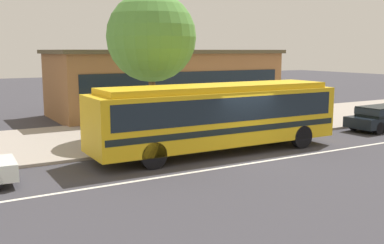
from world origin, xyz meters
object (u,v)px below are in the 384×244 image
object	(u,v)px
transit_bus	(218,113)
bus_stop_sign	(260,104)
street_tree_near_stop	(151,37)
pedestrian_waiting_near_sign	(100,123)
sedan_far_ahead	(383,116)

from	to	relation	value
transit_bus	bus_stop_sign	distance (m)	4.09
street_tree_near_stop	pedestrian_waiting_near_sign	bearing A→B (deg)	-157.61
sedan_far_ahead	pedestrian_waiting_near_sign	xyz separation A→B (m)	(-14.78, 2.79, 0.43)
sedan_far_ahead	pedestrian_waiting_near_sign	size ratio (longest dim) A/B	2.62
street_tree_near_stop	transit_bus	bearing A→B (deg)	-76.29
transit_bus	street_tree_near_stop	xyz separation A→B (m)	(-1.02, 4.19, 3.18)
pedestrian_waiting_near_sign	bus_stop_sign	xyz separation A→B (m)	(7.73, -1.08, 0.48)
transit_bus	pedestrian_waiting_near_sign	xyz separation A→B (m)	(-4.08, 2.93, -0.50)
transit_bus	street_tree_near_stop	bearing A→B (deg)	103.71
bus_stop_sign	street_tree_near_stop	size ratio (longest dim) A/B	0.34
street_tree_near_stop	bus_stop_sign	bearing A→B (deg)	-26.58
sedan_far_ahead	pedestrian_waiting_near_sign	bearing A→B (deg)	169.31
transit_bus	street_tree_near_stop	size ratio (longest dim) A/B	1.58
bus_stop_sign	transit_bus	bearing A→B (deg)	-153.21
sedan_far_ahead	pedestrian_waiting_near_sign	distance (m)	15.05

